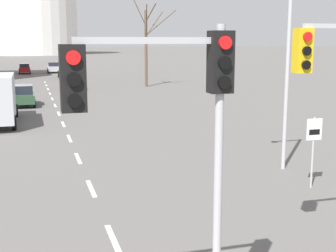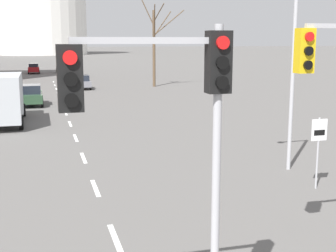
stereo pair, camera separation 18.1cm
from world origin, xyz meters
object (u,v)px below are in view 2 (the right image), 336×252
at_px(sedan_mid_centre, 62,67).
at_px(sedan_distant_centre, 74,72).
at_px(sedan_far_left, 7,91).
at_px(street_lamp_right, 286,58).
at_px(delivery_truck, 3,97).
at_px(traffic_signal_centre_tall, 170,110).
at_px(sedan_far_right, 82,82).
at_px(sedan_near_right, 34,68).
at_px(sedan_near_left, 32,95).
at_px(speed_limit_sign, 319,141).

height_order(sedan_mid_centre, sedan_distant_centre, sedan_mid_centre).
distance_m(sedan_far_left, sedan_distant_centre, 26.23).
relative_size(street_lamp_right, delivery_truck, 1.01).
distance_m(traffic_signal_centre_tall, sedan_distant_centre, 60.69).
bearing_deg(traffic_signal_centre_tall, delivery_truck, 99.88).
relative_size(sedan_far_right, delivery_truck, 0.57).
bearing_deg(sedan_distant_centre, traffic_signal_centre_tall, -92.73).
xyz_separation_m(traffic_signal_centre_tall, sedan_far_right, (2.55, 44.46, -3.36)).
distance_m(sedan_near_right, sedan_mid_centre, 4.54).
relative_size(sedan_near_left, sedan_far_left, 0.95).
bearing_deg(sedan_mid_centre, sedan_near_left, -96.32).
height_order(traffic_signal_centre_tall, street_lamp_right, street_lamp_right).
xyz_separation_m(sedan_near_left, sedan_distant_centre, (5.44, 28.30, -0.03)).
relative_size(sedan_mid_centre, sedan_far_left, 0.87).
height_order(sedan_far_right, sedan_distant_centre, sedan_distant_centre).
xyz_separation_m(speed_limit_sign, sedan_near_right, (-10.05, 63.75, -0.89)).
bearing_deg(traffic_signal_centre_tall, sedan_mid_centre, 88.55).
bearing_deg(sedan_mid_centre, delivery_truck, -97.12).
bearing_deg(sedan_mid_centre, sedan_far_right, -88.44).
bearing_deg(sedan_far_right, sedan_distant_centre, 88.81).
xyz_separation_m(sedan_near_right, sedan_far_right, (5.22, -26.43, -0.06)).
relative_size(traffic_signal_centre_tall, street_lamp_right, 0.75).
bearing_deg(delivery_truck, sedan_distant_centre, 79.14).
bearing_deg(sedan_far_right, delivery_truck, -108.02).
distance_m(sedan_far_right, sedan_distant_centre, 16.07).
bearing_deg(sedan_distant_centre, sedan_near_left, -100.87).
relative_size(street_lamp_right, sedan_near_left, 1.71).
bearing_deg(street_lamp_right, sedan_distant_centre, 95.05).
xyz_separation_m(speed_limit_sign, street_lamp_right, (0.01, 2.52, 2.76)).
xyz_separation_m(traffic_signal_centre_tall, street_lamp_right, (7.39, 9.66, 0.35)).
distance_m(traffic_signal_centre_tall, sedan_mid_centre, 71.72).
xyz_separation_m(speed_limit_sign, sedan_mid_centre, (-5.56, 64.48, -0.85)).
height_order(sedan_far_left, sedan_far_right, sedan_far_left).
bearing_deg(traffic_signal_centre_tall, sedan_near_right, 92.16).
xyz_separation_m(sedan_near_left, sedan_near_right, (-0.12, 38.66, -0.01)).
relative_size(sedan_near_left, sedan_far_right, 1.03).
distance_m(sedan_near_left, sedan_distant_centre, 28.81).
bearing_deg(sedan_mid_centre, speed_limit_sign, -85.07).
bearing_deg(traffic_signal_centre_tall, sedan_far_right, 86.71).
bearing_deg(delivery_truck, speed_limit_sign, -55.38).
bearing_deg(street_lamp_right, sedan_near_right, 99.33).
relative_size(speed_limit_sign, sedan_far_right, 0.62).
xyz_separation_m(sedan_far_right, sedan_distant_centre, (0.33, 16.07, 0.04)).
relative_size(street_lamp_right, sedan_near_right, 1.61).
bearing_deg(sedan_far_right, traffic_signal_centre_tall, -93.29).
relative_size(sedan_far_right, sedan_distant_centre, 0.99).
bearing_deg(speed_limit_sign, traffic_signal_centre_tall, -135.93).
relative_size(sedan_near_right, sedan_mid_centre, 1.15).
bearing_deg(sedan_far_left, sedan_mid_centre, 79.97).
height_order(sedan_mid_centre, sedan_far_right, sedan_mid_centre).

